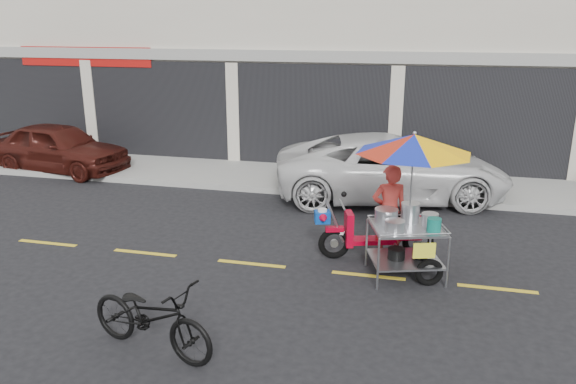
% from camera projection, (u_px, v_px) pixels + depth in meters
% --- Properties ---
extents(ground, '(90.00, 90.00, 0.00)m').
position_uv_depth(ground, '(368.00, 276.00, 9.18)').
color(ground, black).
extents(sidewalk, '(45.00, 3.00, 0.15)m').
position_uv_depth(sidewalk, '(390.00, 182.00, 14.27)').
color(sidewalk, gray).
rests_on(sidewalk, ground).
extents(shophouse_block, '(36.00, 8.11, 10.40)m').
position_uv_depth(shophouse_block, '(501.00, 13.00, 17.15)').
color(shophouse_block, beige).
rests_on(shophouse_block, ground).
extents(centerline, '(42.00, 0.10, 0.01)m').
position_uv_depth(centerline, '(368.00, 276.00, 9.18)').
color(centerline, gold).
rests_on(centerline, ground).
extents(maroon_sedan, '(4.15, 2.16, 1.35)m').
position_uv_depth(maroon_sedan, '(59.00, 147.00, 15.36)').
color(maroon_sedan, '#3D130E').
rests_on(maroon_sedan, ground).
extents(white_pickup, '(5.73, 3.50, 1.48)m').
position_uv_depth(white_pickup, '(392.00, 167.00, 13.00)').
color(white_pickup, silver).
rests_on(white_pickup, ground).
extents(near_bicycle, '(1.97, 1.12, 0.98)m').
position_uv_depth(near_bicycle, '(151.00, 316.00, 6.95)').
color(near_bicycle, black).
rests_on(near_bicycle, ground).
extents(food_vendor_rig, '(2.75, 2.28, 2.39)m').
position_uv_depth(food_vendor_rig, '(402.00, 182.00, 9.05)').
color(food_vendor_rig, black).
rests_on(food_vendor_rig, ground).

